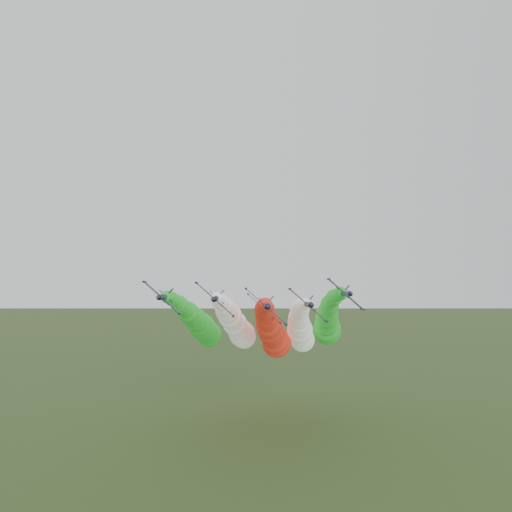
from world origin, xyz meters
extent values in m
plane|color=#445626|center=(0.00, 0.00, 0.00)|extent=(3000.00, 3000.00, 0.00)
cylinder|color=black|center=(3.73, -12.47, 39.96)|extent=(1.68, 9.75, 1.68)
cone|color=black|center=(3.73, -18.21, 39.96)|extent=(1.53, 1.95, 1.53)
cone|color=black|center=(3.73, -7.16, 39.96)|extent=(1.53, 0.97, 1.53)
ellipsoid|color=black|center=(4.01, -14.64, 40.29)|extent=(1.10, 2.04, 1.08)
cube|color=black|center=(3.62, -12.69, 39.84)|extent=(7.85, 2.06, 7.01)
cylinder|color=black|center=(-0.26, -12.69, 43.30)|extent=(0.67, 2.82, 0.67)
cylinder|color=black|center=(7.50, -12.69, 36.39)|extent=(0.67, 2.82, 0.67)
cube|color=black|center=(4.55, -8.35, 40.89)|extent=(1.77, 1.62, 1.96)
cube|color=black|center=(3.83, -8.35, 40.08)|extent=(3.15, 1.19, 2.82)
sphere|color=red|center=(3.73, -8.68, 39.96)|extent=(2.68, 2.68, 2.68)
sphere|color=red|center=(3.74, -5.63, 39.84)|extent=(3.09, 3.09, 3.09)
sphere|color=red|center=(3.79, -2.57, 39.58)|extent=(3.47, 3.47, 3.47)
sphere|color=red|center=(3.87, 0.48, 39.23)|extent=(3.74, 3.74, 3.74)
sphere|color=red|center=(3.98, 3.53, 38.80)|extent=(4.35, 4.35, 4.35)
sphere|color=red|center=(4.13, 6.58, 38.30)|extent=(4.82, 4.82, 4.82)
sphere|color=red|center=(4.31, 9.63, 37.74)|extent=(4.62, 4.62, 4.62)
sphere|color=red|center=(4.52, 12.69, 37.12)|extent=(5.03, 5.03, 5.03)
sphere|color=red|center=(4.76, 15.74, 36.44)|extent=(4.48, 4.48, 4.48)
sphere|color=red|center=(5.04, 18.79, 35.71)|extent=(5.75, 5.75, 5.75)
sphere|color=red|center=(5.34, 21.84, 34.93)|extent=(5.92, 5.92, 5.92)
sphere|color=red|center=(5.68, 24.89, 34.10)|extent=(5.27, 5.27, 5.27)
sphere|color=red|center=(6.06, 27.95, 33.23)|extent=(7.08, 7.08, 7.08)
sphere|color=red|center=(6.46, 31.00, 32.31)|extent=(6.87, 6.87, 6.87)
sphere|color=red|center=(6.90, 34.05, 31.35)|extent=(7.76, 7.76, 7.76)
sphere|color=red|center=(7.37, 37.10, 30.34)|extent=(7.75, 7.75, 7.75)
sphere|color=red|center=(7.87, 40.16, 29.29)|extent=(7.03, 7.03, 7.03)
sphere|color=red|center=(8.40, 43.21, 28.21)|extent=(7.08, 7.08, 7.08)
sphere|color=red|center=(8.97, 46.26, 27.08)|extent=(8.50, 8.50, 8.50)
sphere|color=red|center=(9.57, 49.31, 25.92)|extent=(9.30, 9.30, 9.30)
cylinder|color=black|center=(-6.61, -4.47, 41.14)|extent=(1.68, 9.75, 1.68)
cone|color=black|center=(-6.61, -10.21, 41.14)|extent=(1.53, 1.95, 1.53)
cone|color=black|center=(-6.61, 0.84, 41.14)|extent=(1.53, 0.97, 1.53)
ellipsoid|color=black|center=(-6.32, -6.64, 41.47)|extent=(1.10, 2.04, 1.08)
cube|color=black|center=(-6.72, -4.69, 41.02)|extent=(7.85, 2.06, 7.01)
cylinder|color=black|center=(-10.60, -4.69, 44.48)|extent=(0.67, 2.82, 0.67)
cylinder|color=black|center=(-2.84, -4.69, 37.56)|extent=(0.67, 2.82, 0.67)
cube|color=black|center=(-5.78, -0.35, 42.07)|extent=(1.77, 1.62, 1.96)
cube|color=black|center=(-6.50, -0.35, 41.26)|extent=(3.15, 1.19, 2.82)
sphere|color=white|center=(-6.61, -0.68, 41.14)|extent=(2.68, 2.68, 2.68)
sphere|color=white|center=(-6.60, 2.37, 41.02)|extent=(2.61, 2.61, 2.61)
sphere|color=white|center=(-6.55, 5.43, 40.76)|extent=(3.00, 3.00, 3.00)
sphere|color=white|center=(-6.47, 8.48, 40.41)|extent=(3.34, 3.34, 3.34)
sphere|color=white|center=(-6.35, 11.53, 39.98)|extent=(4.09, 4.09, 4.09)
sphere|color=white|center=(-6.21, 14.58, 39.48)|extent=(3.75, 3.75, 3.75)
sphere|color=white|center=(-6.03, 17.63, 38.92)|extent=(4.77, 4.77, 4.77)
sphere|color=white|center=(-5.82, 20.69, 38.30)|extent=(5.01, 5.01, 5.01)
sphere|color=white|center=(-5.58, 23.74, 37.62)|extent=(5.70, 5.70, 5.70)
sphere|color=white|center=(-5.30, 26.79, 36.89)|extent=(6.18, 6.18, 6.18)
sphere|color=white|center=(-4.99, 29.84, 36.11)|extent=(5.41, 5.41, 5.41)
sphere|color=white|center=(-4.65, 32.89, 35.28)|extent=(6.83, 6.83, 6.83)
sphere|color=white|center=(-4.28, 35.95, 34.41)|extent=(6.50, 6.50, 6.50)
sphere|color=white|center=(-3.88, 39.00, 33.49)|extent=(5.85, 5.85, 5.85)
sphere|color=white|center=(-3.44, 42.05, 32.52)|extent=(7.30, 7.30, 7.30)
sphere|color=white|center=(-2.97, 45.10, 31.52)|extent=(6.76, 6.76, 6.76)
sphere|color=white|center=(-2.47, 48.15, 30.47)|extent=(7.31, 7.31, 7.31)
sphere|color=white|center=(-1.94, 51.21, 29.39)|extent=(7.97, 7.97, 7.97)
sphere|color=white|center=(-1.37, 54.26, 28.26)|extent=(8.55, 8.55, 8.55)
sphere|color=white|center=(-0.77, 57.31, 27.10)|extent=(7.94, 7.94, 7.94)
cylinder|color=black|center=(13.15, -2.29, 39.85)|extent=(1.68, 9.75, 1.68)
cone|color=black|center=(13.15, -8.03, 39.85)|extent=(1.53, 1.95, 1.53)
cone|color=black|center=(13.15, 3.01, 39.85)|extent=(1.53, 0.97, 1.53)
ellipsoid|color=black|center=(13.44, -4.46, 40.17)|extent=(1.10, 2.04, 1.08)
cube|color=black|center=(13.05, -2.51, 39.73)|extent=(7.85, 2.06, 7.01)
cylinder|color=black|center=(9.16, -2.51, 43.18)|extent=(0.67, 2.82, 0.67)
cylinder|color=black|center=(16.93, -2.51, 36.27)|extent=(0.67, 2.82, 0.67)
cube|color=black|center=(13.98, 1.82, 40.78)|extent=(1.77, 1.62, 1.96)
cube|color=black|center=(13.26, 1.82, 39.97)|extent=(3.15, 1.19, 2.82)
sphere|color=white|center=(13.15, 1.50, 39.85)|extent=(2.54, 2.54, 2.54)
sphere|color=white|center=(13.17, 4.55, 39.72)|extent=(2.48, 2.48, 2.48)
sphere|color=white|center=(13.22, 7.60, 39.46)|extent=(2.90, 2.90, 2.90)
sphere|color=white|center=(13.30, 10.65, 39.11)|extent=(3.63, 3.63, 3.63)
sphere|color=white|center=(13.41, 13.71, 38.69)|extent=(4.29, 4.29, 4.29)
sphere|color=white|center=(13.56, 16.76, 38.19)|extent=(4.87, 4.87, 4.87)
sphere|color=white|center=(13.74, 19.81, 37.63)|extent=(5.10, 5.10, 5.10)
sphere|color=white|center=(13.95, 22.86, 37.00)|extent=(4.45, 4.45, 4.45)
sphere|color=white|center=(14.19, 25.91, 36.33)|extent=(5.08, 5.08, 5.08)
sphere|color=white|center=(14.47, 28.97, 35.60)|extent=(5.59, 5.59, 5.59)
sphere|color=white|center=(14.77, 32.02, 34.82)|extent=(5.94, 5.94, 5.94)
sphere|color=white|center=(15.11, 35.07, 33.99)|extent=(5.45, 5.45, 5.45)
sphere|color=white|center=(15.48, 38.12, 33.11)|extent=(6.60, 6.60, 6.60)
sphere|color=white|center=(15.89, 41.17, 32.19)|extent=(6.97, 6.97, 6.97)
sphere|color=white|center=(16.33, 44.23, 31.23)|extent=(7.16, 7.16, 7.16)
sphere|color=white|center=(16.80, 47.28, 30.22)|extent=(8.15, 8.15, 8.15)
sphere|color=white|center=(17.30, 50.33, 29.18)|extent=(7.33, 7.33, 7.33)
sphere|color=white|center=(17.83, 53.38, 28.09)|extent=(7.47, 7.47, 7.47)
sphere|color=white|center=(18.40, 56.44, 26.97)|extent=(8.03, 8.03, 8.03)
sphere|color=white|center=(19.00, 59.49, 25.80)|extent=(8.23, 8.23, 8.23)
cylinder|color=black|center=(-18.51, 0.71, 41.39)|extent=(1.68, 9.75, 1.68)
cone|color=black|center=(-18.51, -5.03, 41.39)|extent=(1.53, 1.95, 1.53)
cone|color=black|center=(-18.51, 6.02, 41.39)|extent=(1.53, 0.97, 1.53)
ellipsoid|color=black|center=(-18.22, -1.45, 41.71)|extent=(1.10, 2.04, 1.08)
cube|color=black|center=(-18.62, 0.50, 41.26)|extent=(7.85, 2.06, 7.01)
cylinder|color=black|center=(-22.50, 0.50, 44.72)|extent=(0.67, 2.82, 0.67)
cylinder|color=black|center=(-14.74, 0.50, 37.81)|extent=(0.67, 2.82, 0.67)
cube|color=black|center=(-17.68, 4.83, 42.32)|extent=(1.77, 1.62, 1.96)
cube|color=black|center=(-18.40, 4.83, 41.51)|extent=(3.15, 1.19, 2.82)
sphere|color=green|center=(-18.51, 4.50, 41.39)|extent=(2.50, 2.50, 2.50)
sphere|color=green|center=(-18.49, 7.56, 41.26)|extent=(3.06, 3.06, 3.06)
sphere|color=green|center=(-18.45, 10.61, 41.00)|extent=(3.25, 3.25, 3.25)
sphere|color=green|center=(-18.36, 13.66, 40.65)|extent=(3.57, 3.57, 3.57)
sphere|color=green|center=(-18.25, 16.71, 40.22)|extent=(3.43, 3.43, 3.43)
sphere|color=green|center=(-18.11, 19.76, 39.73)|extent=(3.80, 3.80, 3.80)
sphere|color=green|center=(-17.93, 22.82, 39.16)|extent=(4.49, 4.49, 4.49)
sphere|color=green|center=(-17.72, 25.87, 38.54)|extent=(4.65, 4.65, 4.65)
sphere|color=green|center=(-17.47, 28.92, 37.87)|extent=(4.52, 4.52, 4.52)
sphere|color=green|center=(-17.20, 31.97, 37.14)|extent=(4.66, 4.66, 4.66)
sphere|color=green|center=(-16.89, 35.02, 36.36)|extent=(6.12, 6.12, 6.12)
sphere|color=green|center=(-16.55, 38.08, 35.53)|extent=(6.10, 6.10, 6.10)
sphere|color=green|center=(-16.18, 41.13, 34.65)|extent=(6.53, 6.53, 6.53)
sphere|color=green|center=(-15.78, 44.18, 33.73)|extent=(7.14, 7.14, 7.14)
sphere|color=green|center=(-15.34, 47.23, 32.77)|extent=(6.89, 6.89, 6.89)
sphere|color=green|center=(-14.87, 50.29, 31.76)|extent=(8.03, 8.03, 8.03)
sphere|color=green|center=(-14.37, 53.34, 30.72)|extent=(8.52, 8.52, 8.52)
sphere|color=green|center=(-13.83, 56.39, 29.63)|extent=(8.22, 8.22, 8.22)
sphere|color=green|center=(-13.27, 59.44, 28.50)|extent=(8.02, 8.02, 8.02)
sphere|color=green|center=(-12.67, 62.49, 27.34)|extent=(8.60, 8.60, 8.60)
cylinder|color=black|center=(22.74, 4.76, 42.09)|extent=(1.68, 9.75, 1.68)
cone|color=black|center=(22.74, -0.98, 42.09)|extent=(1.53, 1.95, 1.53)
cone|color=black|center=(22.74, 10.06, 42.09)|extent=(1.53, 0.97, 1.53)
ellipsoid|color=black|center=(23.03, 2.59, 42.41)|extent=(1.10, 2.04, 1.08)
cube|color=black|center=(22.63, 4.54, 41.97)|extent=(7.85, 2.06, 7.01)
cylinder|color=black|center=(18.75, 4.54, 45.42)|extent=(0.67, 2.82, 0.67)
cylinder|color=black|center=(26.51, 4.54, 38.51)|extent=(0.67, 2.82, 0.67)
cube|color=black|center=(23.57, 8.87, 43.02)|extent=(1.77, 1.62, 1.96)
cube|color=black|center=(22.85, 8.87, 42.21)|extent=(3.15, 1.19, 2.82)
sphere|color=green|center=(22.74, 8.55, 42.09)|extent=(2.12, 2.12, 2.12)
sphere|color=green|center=(22.75, 11.60, 41.96)|extent=(3.45, 3.45, 3.45)
sphere|color=green|center=(22.80, 14.65, 41.71)|extent=(3.42, 3.42, 3.42)
sphere|color=green|center=(22.88, 17.70, 41.36)|extent=(3.15, 3.15, 3.15)
sphere|color=green|center=(23.00, 20.76, 40.93)|extent=(4.28, 4.28, 4.28)
sphere|color=green|center=(23.14, 23.81, 40.43)|extent=(4.31, 4.31, 4.31)
sphere|color=green|center=(23.32, 26.86, 39.87)|extent=(3.89, 3.89, 3.89)
sphere|color=green|center=(23.53, 29.91, 39.25)|extent=(4.39, 4.39, 4.39)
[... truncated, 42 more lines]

